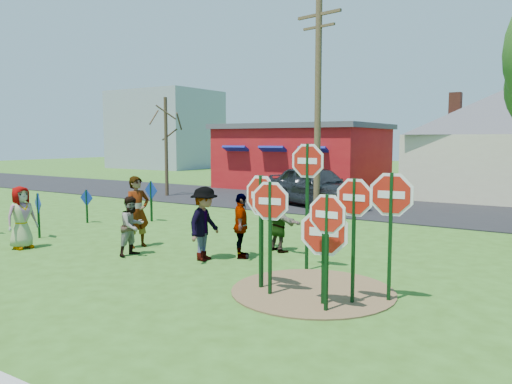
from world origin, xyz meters
TOP-DOWN VIEW (x-y plane):
  - ground at (0.00, 0.00)m, footprint 120.00×120.00m
  - road at (0.00, 11.50)m, footprint 120.00×7.50m
  - dirt_patch at (4.50, -1.00)m, footprint 3.20×3.20m
  - red_building at (-5.50, 17.99)m, footprint 9.40×7.69m
  - cream_house at (5.50, 18.00)m, footprint 9.40×9.40m
  - distant_building at (-28.00, 30.00)m, footprint 10.00×8.00m
  - stop_sign_a at (3.54, -1.37)m, footprint 1.09×0.24m
  - stop_sign_b at (3.66, 0.39)m, footprint 1.05×0.08m
  - stop_sign_c at (5.43, -1.28)m, footprint 0.94×0.06m
  - stop_sign_d at (5.94, -0.79)m, footprint 1.08×0.15m
  - stop_sign_e at (5.01, -1.62)m, footprint 1.18×0.21m
  - stop_sign_f at (5.20, -1.92)m, footprint 0.95×0.08m
  - stop_sign_g at (3.91, -1.64)m, footprint 1.00×0.17m
  - blue_diamond_b at (-4.85, -0.62)m, footprint 0.61×0.23m
  - blue_diamond_c at (-5.88, 1.97)m, footprint 0.60×0.07m
  - blue_diamond_d at (-4.19, 3.47)m, footprint 0.70×0.12m
  - person_a at (-3.91, -1.76)m, footprint 0.59×0.87m
  - person_b at (-1.38, 0.07)m, footprint 0.62×0.81m
  - person_c at (-0.77, -0.71)m, footprint 0.58×0.75m
  - person_d at (1.11, -0.12)m, footprint 0.84×1.26m
  - person_e at (1.75, 0.54)m, footprint 0.85×1.02m
  - person_f at (2.15, 1.71)m, footprint 1.47×0.97m
  - suv at (-0.90, 10.24)m, footprint 5.64×4.07m
  - utility_pole at (-0.09, 8.71)m, footprint 2.04×0.51m
  - bare_tree_west at (-9.29, 9.82)m, footprint 1.80×1.80m

SIDE VIEW (x-z plane):
  - ground at x=0.00m, z-range 0.00..0.00m
  - dirt_patch at x=4.50m, z-range 0.00..0.03m
  - road at x=0.00m, z-range 0.00..0.04m
  - blue_diamond_c at x=-5.88m, z-range 0.14..1.35m
  - person_f at x=2.15m, z-range 0.00..1.52m
  - person_c at x=-0.77m, z-range 0.00..1.53m
  - person_e at x=1.75m, z-range 0.00..1.63m
  - blue_diamond_b at x=-4.85m, z-range 0.17..1.54m
  - person_a at x=-3.91m, z-range 0.00..1.71m
  - person_d at x=1.11m, z-range 0.00..1.82m
  - blue_diamond_d at x=-4.19m, z-range 0.18..1.67m
  - suv at x=-0.90m, z-range 0.04..1.82m
  - person_b at x=-1.38m, z-range 0.00..1.97m
  - stop_sign_e at x=5.01m, z-range 0.27..2.20m
  - stop_sign_f at x=5.20m, z-range 0.46..2.63m
  - stop_sign_g at x=3.91m, z-range 0.44..2.76m
  - stop_sign_a at x=3.54m, z-range 0.45..2.87m
  - stop_sign_c at x=5.43m, z-range 0.48..2.89m
  - stop_sign_d at x=5.94m, z-range 0.53..3.05m
  - red_building at x=-5.50m, z-range 0.02..3.92m
  - stop_sign_b at x=3.66m, z-range 0.69..3.71m
  - cream_house at x=5.50m, z-range -0.33..6.17m
  - bare_tree_west at x=-9.29m, z-range 0.76..5.90m
  - distant_building at x=-28.00m, z-range 0.00..8.00m
  - utility_pole at x=-0.09m, z-range 0.22..8.62m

